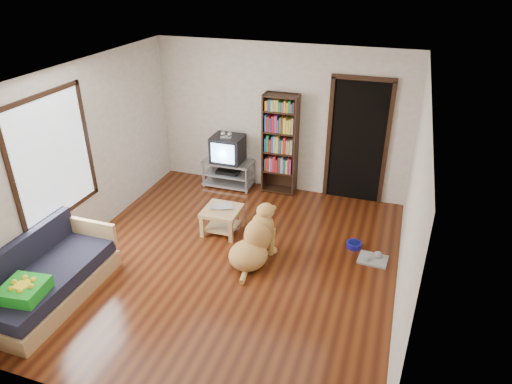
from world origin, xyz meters
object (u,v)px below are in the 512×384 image
(green_cushion, at_px, (24,290))
(grey_rag, at_px, (373,259))
(laptop, at_px, (221,209))
(bookshelf, at_px, (280,139))
(crt_tv, at_px, (228,148))
(dog_bowl, at_px, (354,245))
(dog, at_px, (255,242))
(coffee_table, at_px, (222,216))
(tv_stand, at_px, (228,172))
(sofa, at_px, (48,280))

(green_cushion, xyz_separation_m, grey_rag, (3.65, 2.53, -0.48))
(laptop, distance_m, bookshelf, 1.81)
(bookshelf, bearing_deg, crt_tv, -175.68)
(laptop, bearing_deg, crt_tv, 87.15)
(laptop, bearing_deg, dog_bowl, -13.42)
(dog_bowl, xyz_separation_m, bookshelf, (-1.55, 1.41, 0.96))
(green_cushion, height_order, laptop, green_cushion)
(crt_tv, height_order, dog, crt_tv)
(grey_rag, distance_m, coffee_table, 2.32)
(green_cushion, xyz_separation_m, laptop, (1.34, 2.54, -0.08))
(tv_stand, bearing_deg, green_cushion, -101.74)
(tv_stand, relative_size, sofa, 0.50)
(bookshelf, xyz_separation_m, coffee_table, (-0.46, -1.62, -0.72))
(bookshelf, bearing_deg, dog_bowl, -42.18)
(dog_bowl, height_order, dog, dog)
(laptop, height_order, tv_stand, tv_stand)
(sofa, bearing_deg, dog_bowl, 33.69)
(dog_bowl, relative_size, coffee_table, 0.40)
(bookshelf, xyz_separation_m, sofa, (-1.92, -3.72, -0.74))
(laptop, height_order, dog, dog)
(bookshelf, bearing_deg, tv_stand, -174.37)
(sofa, xyz_separation_m, dog, (2.19, 1.55, 0.05))
(grey_rag, bearing_deg, bookshelf, 138.19)
(sofa, bearing_deg, grey_rag, 28.70)
(laptop, xyz_separation_m, crt_tv, (-0.49, 1.58, 0.33))
(dog_bowl, height_order, tv_stand, tv_stand)
(grey_rag, height_order, crt_tv, crt_tv)
(green_cushion, distance_m, laptop, 2.87)
(tv_stand, relative_size, crt_tv, 1.55)
(sofa, distance_m, coffee_table, 2.57)
(laptop, distance_m, crt_tv, 1.69)
(green_cushion, xyz_separation_m, coffee_table, (1.34, 2.57, -0.22))
(coffee_table, bearing_deg, crt_tv, 107.74)
(grey_rag, xyz_separation_m, crt_tv, (-2.80, 1.59, 0.73))
(green_cushion, bearing_deg, crt_tv, 70.96)
(green_cushion, height_order, coffee_table, green_cushion)
(dog_bowl, bearing_deg, dog, -149.03)
(laptop, height_order, crt_tv, crt_tv)
(crt_tv, bearing_deg, dog_bowl, -28.08)
(sofa, bearing_deg, bookshelf, 62.68)
(laptop, relative_size, tv_stand, 0.39)
(dog_bowl, height_order, crt_tv, crt_tv)
(dog_bowl, bearing_deg, bookshelf, 137.82)
(dog, bearing_deg, crt_tv, 120.09)
(dog_bowl, distance_m, tv_stand, 2.84)
(grey_rag, relative_size, coffee_table, 0.73)
(crt_tv, xyz_separation_m, dog, (1.22, -2.11, -0.43))
(dog_bowl, xyz_separation_m, tv_stand, (-2.50, 1.31, 0.23))
(dog_bowl, xyz_separation_m, sofa, (-3.48, -2.32, 0.22))
(sofa, bearing_deg, green_cushion, -74.94)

